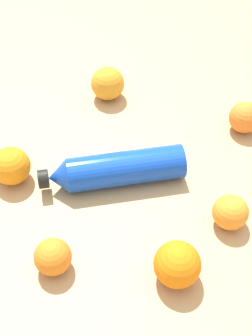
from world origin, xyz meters
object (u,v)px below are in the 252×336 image
at_px(orange_0, 108,83).
at_px(orange_4, 245,118).
at_px(orange_3, 53,257).
at_px(orange_1, 230,212).
at_px(orange_5, 11,166).
at_px(water_bottle, 115,169).
at_px(orange_2, 177,264).

bearing_deg(orange_0, orange_4, -47.80).
bearing_deg(orange_3, orange_1, -10.39).
distance_m(orange_0, orange_1, 0.45).
bearing_deg(orange_3, orange_5, 90.27).
relative_size(orange_3, orange_4, 0.92).
xyz_separation_m(orange_1, orange_3, (-0.33, 0.06, -0.00)).
relative_size(orange_0, orange_5, 1.03).
relative_size(water_bottle, orange_4, 4.16).
bearing_deg(orange_2, orange_3, 147.90).
height_order(water_bottle, orange_4, same).
relative_size(orange_2, orange_5, 1.04).
xyz_separation_m(water_bottle, orange_4, (0.33, 0.01, 0.00)).
xyz_separation_m(orange_0, orange_3, (-0.29, -0.39, -0.01)).
relative_size(orange_0, orange_3, 1.23).
relative_size(orange_1, orange_3, 1.03).
bearing_deg(orange_3, orange_2, -32.10).
height_order(orange_1, orange_3, orange_1).
height_order(water_bottle, orange_3, water_bottle).
distance_m(water_bottle, orange_1, 0.24).
bearing_deg(orange_4, orange_0, 132.20).
xyz_separation_m(orange_3, orange_4, (0.51, 0.14, 0.00)).
distance_m(orange_1, orange_4, 0.27).
distance_m(orange_3, orange_5, 0.23).
bearing_deg(orange_3, orange_0, 53.42).
bearing_deg(orange_0, orange_3, -126.58).
bearing_deg(orange_4, orange_3, -164.66).
relative_size(water_bottle, orange_5, 3.79).
height_order(orange_3, orange_4, orange_4).
height_order(orange_1, orange_2, orange_2).
bearing_deg(orange_0, orange_5, -151.62).
bearing_deg(orange_1, orange_2, -160.33).
height_order(water_bottle, orange_1, water_bottle).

